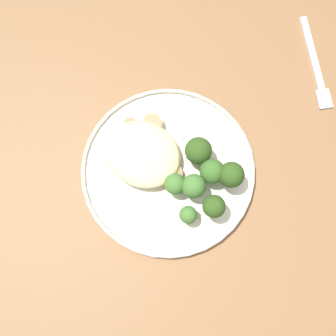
# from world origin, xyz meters

# --- Properties ---
(ground) EXTENTS (6.00, 6.00, 0.00)m
(ground) POSITION_xyz_m (0.00, 0.00, 0.00)
(ground) COLOR #47423D
(wooden_dining_table) EXTENTS (1.40, 1.00, 0.74)m
(wooden_dining_table) POSITION_xyz_m (0.00, 0.00, 0.66)
(wooden_dining_table) COLOR brown
(wooden_dining_table) RESTS_ON ground
(dinner_plate) EXTENTS (0.29, 0.29, 0.02)m
(dinner_plate) POSITION_xyz_m (0.02, -0.04, 0.75)
(dinner_plate) COLOR beige
(dinner_plate) RESTS_ON wooden_dining_table
(noodle_bed) EXTENTS (0.13, 0.11, 0.04)m
(noodle_bed) POSITION_xyz_m (0.07, -0.04, 0.77)
(noodle_bed) COLOR beige
(noodle_bed) RESTS_ON dinner_plate
(seared_scallop_large_seared) EXTENTS (0.03, 0.03, 0.01)m
(seared_scallop_large_seared) POSITION_xyz_m (0.09, -0.02, 0.76)
(seared_scallop_large_seared) COLOR #E5C689
(seared_scallop_large_seared) RESTS_ON dinner_plate
(seared_scallop_left_edge) EXTENTS (0.02, 0.02, 0.01)m
(seared_scallop_left_edge) POSITION_xyz_m (0.08, -0.00, 0.76)
(seared_scallop_left_edge) COLOR beige
(seared_scallop_left_edge) RESTS_ON dinner_plate
(seared_scallop_half_hidden) EXTENTS (0.03, 0.03, 0.02)m
(seared_scallop_half_hidden) POSITION_xyz_m (0.08, -0.09, 0.76)
(seared_scallop_half_hidden) COLOR #E5C689
(seared_scallop_half_hidden) RESTS_ON dinner_plate
(seared_scallop_center_golden) EXTENTS (0.03, 0.03, 0.01)m
(seared_scallop_center_golden) POSITION_xyz_m (0.01, -0.04, 0.76)
(seared_scallop_center_golden) COLOR #DBB77A
(seared_scallop_center_golden) RESTS_ON dinner_plate
(seared_scallop_right_edge) EXTENTS (0.02, 0.02, 0.01)m
(seared_scallop_right_edge) POSITION_xyz_m (0.05, -0.03, 0.76)
(seared_scallop_right_edge) COLOR #E5C689
(seared_scallop_right_edge) RESTS_ON dinner_plate
(seared_scallop_on_noodles) EXTENTS (0.02, 0.02, 0.02)m
(seared_scallop_on_noodles) POSITION_xyz_m (0.11, -0.07, 0.76)
(seared_scallop_on_noodles) COLOR #DBB77A
(seared_scallop_on_noodles) RESTS_ON dinner_plate
(seared_scallop_tiny_bay) EXTENTS (0.03, 0.03, 0.01)m
(seared_scallop_tiny_bay) POSITION_xyz_m (0.06, -0.05, 0.76)
(seared_scallop_tiny_bay) COLOR #DBB77A
(seared_scallop_tiny_bay) RESTS_ON dinner_plate
(broccoli_floret_split_head) EXTENTS (0.04, 0.04, 0.06)m
(broccoli_floret_split_head) POSITION_xyz_m (-0.01, -0.08, 0.78)
(broccoli_floret_split_head) COLOR #89A356
(broccoli_floret_split_head) RESTS_ON dinner_plate
(broccoli_floret_right_tilted) EXTENTS (0.03, 0.03, 0.04)m
(broccoli_floret_right_tilted) POSITION_xyz_m (-0.05, 0.01, 0.78)
(broccoli_floret_right_tilted) COLOR #7A994C
(broccoli_floret_right_tilted) RESTS_ON dinner_plate
(broccoli_floret_small_sprig) EXTENTS (0.04, 0.04, 0.06)m
(broccoli_floret_small_sprig) POSITION_xyz_m (-0.07, -0.02, 0.79)
(broccoli_floret_small_sprig) COLOR #7A994C
(broccoli_floret_small_sprig) RESTS_ON dinner_plate
(broccoli_floret_center_pile) EXTENTS (0.04, 0.04, 0.05)m
(broccoli_floret_center_pile) POSITION_xyz_m (-0.03, -0.03, 0.78)
(broccoli_floret_center_pile) COLOR #7A994C
(broccoli_floret_center_pile) RESTS_ON dinner_plate
(broccoli_floret_tall_stalk) EXTENTS (0.04, 0.04, 0.06)m
(broccoli_floret_tall_stalk) POSITION_xyz_m (-0.07, -0.08, 0.79)
(broccoli_floret_tall_stalk) COLOR #7A994C
(broccoli_floret_tall_stalk) RESTS_ON dinner_plate
(broccoli_floret_front_edge) EXTENTS (0.04, 0.04, 0.05)m
(broccoli_floret_front_edge) POSITION_xyz_m (-0.04, -0.07, 0.78)
(broccoli_floret_front_edge) COLOR #7A994C
(broccoli_floret_front_edge) RESTS_ON dinner_plate
(broccoli_floret_beside_noodles) EXTENTS (0.03, 0.03, 0.05)m
(broccoli_floret_beside_noodles) POSITION_xyz_m (-0.01, -0.02, 0.78)
(broccoli_floret_beside_noodles) COLOR #89A356
(broccoli_floret_beside_noodles) RESTS_ON dinner_plate
(onion_sliver_curled_piece) EXTENTS (0.04, 0.05, 0.00)m
(onion_sliver_curled_piece) POSITION_xyz_m (-0.03, -0.03, 0.75)
(onion_sliver_curled_piece) COLOR silver
(onion_sliver_curled_piece) RESTS_ON dinner_plate
(onion_sliver_long_sliver) EXTENTS (0.04, 0.02, 0.00)m
(onion_sliver_long_sliver) POSITION_xyz_m (-0.01, -0.08, 0.75)
(onion_sliver_long_sliver) COLOR silver
(onion_sliver_long_sliver) RESTS_ON dinner_plate
(onion_sliver_short_strip) EXTENTS (0.05, 0.02, 0.00)m
(onion_sliver_short_strip) POSITION_xyz_m (-0.06, 0.00, 0.75)
(onion_sliver_short_strip) COLOR silver
(onion_sliver_short_strip) RESTS_ON dinner_plate
(dinner_fork) EXTENTS (0.13, 0.15, 0.00)m
(dinner_fork) POSITION_xyz_m (-0.10, -0.35, 0.74)
(dinner_fork) COLOR silver
(dinner_fork) RESTS_ON wooden_dining_table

